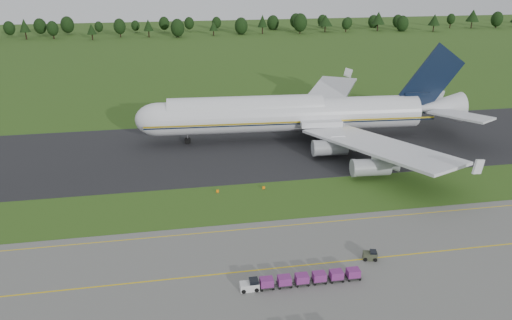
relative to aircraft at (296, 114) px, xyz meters
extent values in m
plane|color=#2C4D17|center=(-21.21, -32.47, -6.65)|extent=(600.00, 600.00, 0.00)
cube|color=black|center=(-21.21, -4.47, -6.61)|extent=(300.00, 40.00, 0.08)
cube|color=#E1BC0D|center=(-21.21, -54.47, -6.58)|extent=(300.00, 0.25, 0.01)
cube|color=#E1BC0D|center=(-21.21, -42.47, -6.58)|extent=(120.00, 0.20, 0.01)
cylinder|color=black|center=(-108.03, 191.40, -4.60)|extent=(0.70, 0.70, 4.10)
cone|color=black|center=(-108.03, 191.40, 1.10)|extent=(5.86, 5.86, 7.30)
cylinder|color=black|center=(-93.17, 191.21, -4.77)|extent=(0.70, 0.70, 3.77)
sphere|color=black|center=(-93.17, 191.21, -0.89)|extent=(6.38, 6.38, 6.38)
cylinder|color=black|center=(-70.78, 182.16, -5.05)|extent=(0.70, 0.70, 3.21)
cone|color=black|center=(-70.78, 182.16, -0.59)|extent=(5.25, 5.25, 5.70)
cylinder|color=black|center=(-56.10, 190.60, -4.63)|extent=(0.70, 0.70, 4.04)
sphere|color=black|center=(-56.10, 190.60, -0.48)|extent=(6.84, 6.84, 6.84)
cylinder|color=black|center=(-39.77, 187.77, -4.82)|extent=(0.70, 0.70, 3.66)
cone|color=black|center=(-39.77, 187.77, 0.26)|extent=(5.67, 5.67, 6.51)
cylinder|color=black|center=(-23.19, 184.02, -4.87)|extent=(0.70, 0.70, 3.55)
sphere|color=black|center=(-23.19, 184.02, -1.22)|extent=(7.87, 7.87, 7.87)
cylinder|color=black|center=(-2.05, 188.03, -5.19)|extent=(0.70, 0.70, 2.92)
cone|color=black|center=(-2.05, 188.03, -1.13)|extent=(5.05, 5.05, 5.19)
cylinder|color=black|center=(14.86, 190.02, -5.04)|extent=(0.70, 0.70, 3.22)
sphere|color=black|center=(14.86, 190.02, -1.73)|extent=(7.78, 7.78, 7.78)
cylinder|color=black|center=(27.99, 190.58, -4.63)|extent=(0.70, 0.70, 4.05)
cone|color=black|center=(27.99, 190.58, 0.99)|extent=(5.81, 5.81, 7.19)
cylinder|color=black|center=(50.47, 186.64, -4.50)|extent=(0.70, 0.70, 4.31)
sphere|color=black|center=(50.47, 186.64, -0.07)|extent=(8.51, 8.51, 8.51)
cylinder|color=black|center=(68.07, 191.81, -4.79)|extent=(0.70, 0.70, 3.73)
cone|color=black|center=(68.07, 191.81, 0.39)|extent=(8.81, 8.81, 6.62)
cylinder|color=black|center=(80.46, 188.45, -4.99)|extent=(0.70, 0.70, 3.31)
sphere|color=black|center=(80.46, 188.45, -1.59)|extent=(5.33, 5.33, 5.33)
cylinder|color=black|center=(102.09, 190.27, -4.52)|extent=(0.70, 0.70, 4.25)
cone|color=black|center=(102.09, 190.27, 1.38)|extent=(8.30, 8.30, 7.55)
cylinder|color=black|center=(116.73, 186.49, -5.14)|extent=(0.70, 0.70, 3.03)
sphere|color=black|center=(116.73, 186.49, -2.03)|extent=(7.69, 7.69, 7.69)
cylinder|color=black|center=(135.67, 181.78, -4.74)|extent=(0.70, 0.70, 3.82)
cone|color=black|center=(135.67, 181.78, 0.57)|extent=(7.17, 7.17, 6.80)
cylinder|color=black|center=(154.89, 195.23, -4.72)|extent=(0.70, 0.70, 3.85)
sphere|color=black|center=(154.89, 195.23, -0.77)|extent=(5.28, 5.28, 5.28)
cylinder|color=black|center=(168.58, 192.54, -4.50)|extent=(0.70, 0.70, 4.30)
cone|color=black|center=(168.58, 192.54, 1.47)|extent=(8.46, 8.46, 7.64)
cylinder|color=black|center=(185.10, 190.62, -4.79)|extent=(0.70, 0.70, 3.72)
sphere|color=black|center=(185.10, 190.62, -0.97)|extent=(7.55, 7.55, 7.55)
cylinder|color=silver|center=(-1.51, 0.09, -0.24)|extent=(64.46, 11.67, 7.96)
cylinder|color=silver|center=(-12.55, 0.73, 1.64)|extent=(37.88, 8.38, 6.21)
sphere|color=silver|center=(-33.52, 1.95, -0.24)|extent=(7.96, 7.96, 7.96)
cone|color=silver|center=(36.56, -2.12, 0.32)|extent=(12.58, 8.25, 7.56)
cube|color=gold|center=(-1.75, -3.91, -0.90)|extent=(70.63, 4.17, 0.39)
cube|color=silver|center=(12.11, -21.85, -1.23)|extent=(24.69, 38.94, 0.61)
cube|color=silver|center=(14.56, 20.30, -1.23)|extent=(28.04, 38.18, 0.61)
cylinder|color=gray|center=(4.24, -14.20, -4.00)|extent=(7.93, 3.98, 3.54)
cylinder|color=gray|center=(8.85, -26.64, -4.00)|extent=(7.93, 3.98, 3.54)
cylinder|color=gray|center=(5.85, 13.61, -4.00)|extent=(7.93, 3.98, 3.54)
cylinder|color=gray|center=(11.88, 25.44, -4.00)|extent=(7.93, 3.98, 3.54)
cube|color=black|center=(33.81, -1.96, 7.76)|extent=(16.13, 1.54, 17.75)
cube|color=silver|center=(37.73, -10.50, 0.65)|extent=(12.23, 15.52, 0.50)
cube|color=silver|center=(38.69, 6.06, 0.65)|extent=(13.27, 15.24, 0.50)
cylinder|color=slate|center=(-26.89, 1.56, -5.43)|extent=(0.40, 0.40, 2.43)
cylinder|color=black|center=(-26.89, 1.56, -5.93)|extent=(1.49, 1.08, 1.44)
cylinder|color=slate|center=(4.82, -5.26, -5.43)|extent=(0.40, 0.40, 2.43)
cylinder|color=black|center=(4.82, -5.26, -5.93)|extent=(1.49, 1.08, 1.44)
cylinder|color=slate|center=(5.40, 4.67, -5.43)|extent=(0.40, 0.40, 2.43)
cylinder|color=black|center=(5.40, 4.67, -5.93)|extent=(1.49, 1.08, 1.44)
cube|color=silver|center=(-21.60, -58.81, -6.04)|extent=(2.59, 1.39, 1.09)
cylinder|color=black|center=(-22.50, -59.51, -6.29)|extent=(0.60, 0.22, 0.60)
cube|color=black|center=(-19.22, -58.81, -6.24)|extent=(1.99, 1.49, 0.12)
cube|color=#682265|center=(-19.22, -58.81, -5.64)|extent=(1.79, 1.39, 1.09)
cylinder|color=black|center=(-20.01, -59.51, -6.42)|extent=(0.34, 0.15, 0.34)
cube|color=black|center=(-16.73, -58.81, -6.24)|extent=(1.99, 1.49, 0.12)
cube|color=#682265|center=(-16.73, -58.81, -5.64)|extent=(1.79, 1.39, 1.09)
cylinder|color=black|center=(-17.53, -59.51, -6.42)|extent=(0.34, 0.15, 0.34)
cube|color=black|center=(-14.24, -58.81, -6.24)|extent=(1.99, 1.49, 0.12)
cube|color=#682265|center=(-14.24, -58.81, -5.64)|extent=(1.79, 1.39, 1.09)
cylinder|color=black|center=(-15.04, -59.51, -6.42)|extent=(0.34, 0.15, 0.34)
cube|color=black|center=(-11.76, -58.81, -6.24)|extent=(1.99, 1.49, 0.12)
cube|color=#682265|center=(-11.76, -58.81, -5.64)|extent=(1.79, 1.39, 1.09)
cylinder|color=black|center=(-12.55, -59.51, -6.42)|extent=(0.34, 0.15, 0.34)
cube|color=black|center=(-9.27, -58.81, -6.24)|extent=(1.99, 1.49, 0.12)
cube|color=#682265|center=(-9.27, -58.81, -5.64)|extent=(1.79, 1.39, 1.09)
cylinder|color=black|center=(-10.07, -59.51, -6.42)|extent=(0.34, 0.15, 0.34)
cube|color=black|center=(-6.79, -58.81, -6.24)|extent=(1.99, 1.49, 0.12)
cube|color=#682265|center=(-6.79, -58.81, -5.64)|extent=(1.79, 1.39, 1.09)
cylinder|color=black|center=(-7.58, -59.51, -6.42)|extent=(0.34, 0.15, 0.34)
cylinder|color=black|center=(-21.60, -58.81, -6.29)|extent=(0.60, 0.22, 0.60)
cube|color=#343928|center=(-2.55, -54.64, -6.02)|extent=(2.33, 1.75, 1.14)
cylinder|color=black|center=(-3.28, -55.26, -6.30)|extent=(0.58, 0.21, 0.58)
cylinder|color=black|center=(-1.83, -54.02, -6.30)|extent=(0.58, 0.21, 0.58)
cube|color=orange|center=(-22.63, -27.49, -6.35)|extent=(0.50, 0.12, 0.60)
cube|color=black|center=(-22.63, -27.49, -6.63)|extent=(0.30, 0.30, 0.04)
cube|color=orange|center=(-13.53, -27.49, -6.35)|extent=(0.50, 0.12, 0.60)
cube|color=black|center=(-13.53, -27.49, -6.63)|extent=(0.30, 0.30, 0.04)
camera|label=1|loc=(-30.69, -114.58, 35.21)|focal=35.00mm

